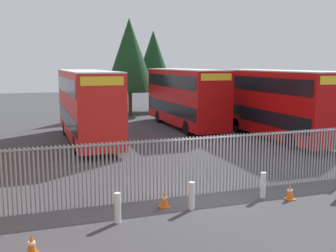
{
  "coord_description": "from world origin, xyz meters",
  "views": [
    {
      "loc": [
        -6.13,
        -13.54,
        4.86
      ],
      "look_at": [
        0.0,
        4.0,
        2.0
      ],
      "focal_mm": 43.76,
      "sensor_mm": 36.0,
      "label": 1
    }
  ],
  "objects_px": {
    "traffic_cone_by_gate": "(32,245)",
    "bollard_near_left": "(118,208)",
    "double_decker_bus_near_gate": "(275,102)",
    "bollard_near_right": "(263,185)",
    "double_decker_bus_behind_fence_right": "(185,96)",
    "bollard_center_front": "(192,196)",
    "traffic_cone_near_kerb": "(290,192)",
    "double_decker_bus_behind_fence_left": "(87,103)",
    "traffic_cone_mid_forecourt": "(164,199)"
  },
  "relations": [
    {
      "from": "double_decker_bus_near_gate",
      "to": "bollard_near_right",
      "type": "bearing_deg",
      "value": -125.52
    },
    {
      "from": "bollard_near_left",
      "to": "traffic_cone_near_kerb",
      "type": "xyz_separation_m",
      "value": [
        6.31,
        0.09,
        -0.19
      ]
    },
    {
      "from": "bollard_near_left",
      "to": "bollard_near_right",
      "type": "height_order",
      "value": "same"
    },
    {
      "from": "double_decker_bus_behind_fence_right",
      "to": "traffic_cone_mid_forecourt",
      "type": "bearing_deg",
      "value": -113.75
    },
    {
      "from": "bollard_near_left",
      "to": "double_decker_bus_behind_fence_right",
      "type": "bearing_deg",
      "value": 62.33
    },
    {
      "from": "bollard_near_left",
      "to": "traffic_cone_mid_forecourt",
      "type": "bearing_deg",
      "value": 24.49
    },
    {
      "from": "bollard_near_right",
      "to": "traffic_cone_mid_forecourt",
      "type": "distance_m",
      "value": 3.71
    },
    {
      "from": "double_decker_bus_near_gate",
      "to": "double_decker_bus_behind_fence_right",
      "type": "height_order",
      "value": "same"
    },
    {
      "from": "bollard_center_front",
      "to": "traffic_cone_near_kerb",
      "type": "xyz_separation_m",
      "value": [
        3.73,
        -0.22,
        -0.19
      ]
    },
    {
      "from": "bollard_near_right",
      "to": "bollard_center_front",
      "type": "bearing_deg",
      "value": -174.78
    },
    {
      "from": "double_decker_bus_behind_fence_left",
      "to": "traffic_cone_near_kerb",
      "type": "xyz_separation_m",
      "value": [
        5.24,
        -13.38,
        -2.13
      ]
    },
    {
      "from": "double_decker_bus_behind_fence_right",
      "to": "traffic_cone_by_gate",
      "type": "xyz_separation_m",
      "value": [
        -11.45,
        -18.45,
        -2.13
      ]
    },
    {
      "from": "traffic_cone_near_kerb",
      "to": "bollard_near_left",
      "type": "bearing_deg",
      "value": -179.19
    },
    {
      "from": "bollard_near_left",
      "to": "traffic_cone_by_gate",
      "type": "xyz_separation_m",
      "value": [
        -2.54,
        -1.44,
        -0.19
      ]
    },
    {
      "from": "traffic_cone_by_gate",
      "to": "traffic_cone_near_kerb",
      "type": "xyz_separation_m",
      "value": [
        8.85,
        1.53,
        0.0
      ]
    },
    {
      "from": "bollard_center_front",
      "to": "traffic_cone_mid_forecourt",
      "type": "height_order",
      "value": "bollard_center_front"
    },
    {
      "from": "double_decker_bus_behind_fence_left",
      "to": "bollard_near_left",
      "type": "relative_size",
      "value": 11.38
    },
    {
      "from": "double_decker_bus_behind_fence_left",
      "to": "traffic_cone_mid_forecourt",
      "type": "height_order",
      "value": "double_decker_bus_behind_fence_left"
    },
    {
      "from": "double_decker_bus_behind_fence_left",
      "to": "traffic_cone_near_kerb",
      "type": "bearing_deg",
      "value": -68.64
    },
    {
      "from": "bollard_center_front",
      "to": "bollard_near_right",
      "type": "relative_size",
      "value": 1.0
    },
    {
      "from": "double_decker_bus_near_gate",
      "to": "bollard_near_right",
      "type": "distance_m",
      "value": 12.47
    },
    {
      "from": "bollard_near_left",
      "to": "bollard_center_front",
      "type": "relative_size",
      "value": 1.0
    },
    {
      "from": "bollard_near_left",
      "to": "traffic_cone_near_kerb",
      "type": "bearing_deg",
      "value": 0.81
    },
    {
      "from": "double_decker_bus_behind_fence_right",
      "to": "traffic_cone_by_gate",
      "type": "relative_size",
      "value": 18.32
    },
    {
      "from": "bollard_center_front",
      "to": "double_decker_bus_behind_fence_right",
      "type": "bearing_deg",
      "value": 69.21
    },
    {
      "from": "traffic_cone_by_gate",
      "to": "traffic_cone_mid_forecourt",
      "type": "height_order",
      "value": "same"
    },
    {
      "from": "bollard_near_left",
      "to": "bollard_near_right",
      "type": "distance_m",
      "value": 5.52
    },
    {
      "from": "double_decker_bus_behind_fence_right",
      "to": "bollard_center_front",
      "type": "xyz_separation_m",
      "value": [
        -6.34,
        -16.7,
        -1.95
      ]
    },
    {
      "from": "double_decker_bus_behind_fence_left",
      "to": "bollard_center_front",
      "type": "height_order",
      "value": "double_decker_bus_behind_fence_left"
    },
    {
      "from": "double_decker_bus_near_gate",
      "to": "traffic_cone_by_gate",
      "type": "height_order",
      "value": "double_decker_bus_near_gate"
    },
    {
      "from": "double_decker_bus_near_gate",
      "to": "traffic_cone_mid_forecourt",
      "type": "bearing_deg",
      "value": -137.97
    },
    {
      "from": "traffic_cone_by_gate",
      "to": "bollard_near_left",
      "type": "bearing_deg",
      "value": 29.56
    },
    {
      "from": "double_decker_bus_behind_fence_left",
      "to": "double_decker_bus_behind_fence_right",
      "type": "distance_m",
      "value": 8.6
    },
    {
      "from": "traffic_cone_mid_forecourt",
      "to": "bollard_near_left",
      "type": "bearing_deg",
      "value": -155.51
    },
    {
      "from": "double_decker_bus_near_gate",
      "to": "traffic_cone_by_gate",
      "type": "distance_m",
      "value": 19.5
    },
    {
      "from": "double_decker_bus_behind_fence_left",
      "to": "traffic_cone_by_gate",
      "type": "bearing_deg",
      "value": -103.61
    },
    {
      "from": "double_decker_bus_near_gate",
      "to": "double_decker_bus_behind_fence_right",
      "type": "xyz_separation_m",
      "value": [
        -3.74,
        6.4,
        0.0
      ]
    },
    {
      "from": "bollard_near_left",
      "to": "traffic_cone_mid_forecourt",
      "type": "distance_m",
      "value": 1.98
    },
    {
      "from": "double_decker_bus_near_gate",
      "to": "double_decker_bus_behind_fence_right",
      "type": "distance_m",
      "value": 7.41
    },
    {
      "from": "double_decker_bus_behind_fence_left",
      "to": "traffic_cone_near_kerb",
      "type": "relative_size",
      "value": 18.32
    },
    {
      "from": "double_decker_bus_near_gate",
      "to": "double_decker_bus_behind_fence_left",
      "type": "relative_size",
      "value": 1.0
    },
    {
      "from": "traffic_cone_near_kerb",
      "to": "double_decker_bus_behind_fence_left",
      "type": "bearing_deg",
      "value": 111.36
    },
    {
      "from": "traffic_cone_mid_forecourt",
      "to": "bollard_near_right",
      "type": "bearing_deg",
      "value": -3.71
    },
    {
      "from": "traffic_cone_mid_forecourt",
      "to": "traffic_cone_near_kerb",
      "type": "bearing_deg",
      "value": -9.14
    },
    {
      "from": "traffic_cone_mid_forecourt",
      "to": "double_decker_bus_behind_fence_left",
      "type": "bearing_deg",
      "value": 93.25
    },
    {
      "from": "double_decker_bus_behind_fence_left",
      "to": "traffic_cone_near_kerb",
      "type": "distance_m",
      "value": 14.53
    },
    {
      "from": "traffic_cone_by_gate",
      "to": "traffic_cone_mid_forecourt",
      "type": "xyz_separation_m",
      "value": [
        4.33,
        2.26,
        0.0
      ]
    },
    {
      "from": "bollard_center_front",
      "to": "traffic_cone_mid_forecourt",
      "type": "xyz_separation_m",
      "value": [
        -0.79,
        0.51,
        -0.19
      ]
    },
    {
      "from": "bollard_near_left",
      "to": "traffic_cone_by_gate",
      "type": "distance_m",
      "value": 2.92
    },
    {
      "from": "double_decker_bus_behind_fence_right",
      "to": "bollard_near_right",
      "type": "relative_size",
      "value": 11.38
    }
  ]
}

